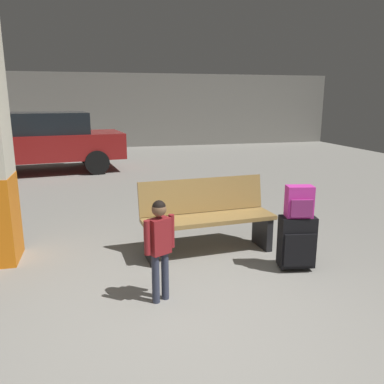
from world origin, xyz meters
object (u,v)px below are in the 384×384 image
(suitcase, at_px, (297,242))
(backpack_bright, at_px, (299,202))
(bench, at_px, (207,217))
(child, at_px, (159,240))
(parked_car_far, at_px, (41,141))

(suitcase, xyz_separation_m, backpack_bright, (-0.00, -0.00, 0.45))
(bench, distance_m, child, 1.32)
(bench, height_order, backpack_bright, backpack_bright)
(bench, xyz_separation_m, child, (-0.76, -1.07, 0.15))
(suitcase, relative_size, backpack_bright, 1.78)
(suitcase, height_order, child, child)
(suitcase, xyz_separation_m, child, (-1.56, -0.32, 0.27))
(child, height_order, parked_car_far, parked_car_far)
(suitcase, height_order, backpack_bright, backpack_bright)
(child, relative_size, parked_car_far, 0.23)
(bench, height_order, child, child)
(bench, relative_size, backpack_bright, 4.81)
(parked_car_far, bearing_deg, backpack_bright, -63.94)
(backpack_bright, relative_size, child, 0.35)
(backpack_bright, bearing_deg, child, -168.48)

